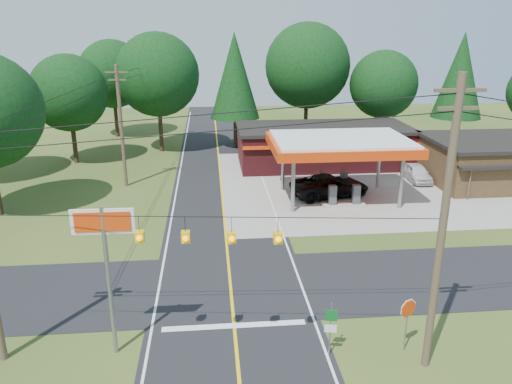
{
  "coord_description": "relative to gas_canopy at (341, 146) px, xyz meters",
  "views": [
    {
      "loc": [
        -0.85,
        -23.06,
        12.98
      ],
      "look_at": [
        2.0,
        7.0,
        2.8
      ],
      "focal_mm": 35.0,
      "sensor_mm": 36.0,
      "label": 1
    }
  ],
  "objects": [
    {
      "name": "lane_center_yellow",
      "position": [
        -9.0,
        -13.0,
        -4.24
      ],
      "size": [
        0.15,
        110.0,
        0.0
      ],
      "primitive_type": "cube",
      "color": "yellow",
      "rests_on": "main_highway"
    },
    {
      "name": "overhead_beacons",
      "position": [
        -10.0,
        -19.0,
        1.95
      ],
      "size": [
        17.04,
        2.04,
        1.03
      ],
      "color": "black",
      "rests_on": "ground"
    },
    {
      "name": "octagonal_stop_sign",
      "position": [
        -2.0,
        -19.01,
        -2.46
      ],
      "size": [
        0.79,
        0.37,
        2.43
      ],
      "color": "gray",
      "rests_on": "ground"
    },
    {
      "name": "suv_car",
      "position": [
        -0.5,
        0.7,
        -3.41
      ],
      "size": [
        7.31,
        7.31,
        1.72
      ],
      "primitive_type": "imported",
      "rotation": [
        0.0,
        0.0,
        1.78
      ],
      "color": "black",
      "rests_on": "ground"
    },
    {
      "name": "convenience_store",
      "position": [
        1.0,
        9.98,
        -2.35
      ],
      "size": [
        16.4,
        7.55,
        3.8
      ],
      "color": "#54181C",
      "rests_on": "ground"
    },
    {
      "name": "utility_pole_near_right",
      "position": [
        -1.5,
        -20.0,
        1.69
      ],
      "size": [
        1.8,
        0.3,
        11.5
      ],
      "color": "#473828",
      "rests_on": "ground"
    },
    {
      "name": "main_highway",
      "position": [
        -9.0,
        -13.0,
        -4.26
      ],
      "size": [
        8.0,
        120.0,
        0.02
      ],
      "primitive_type": "cube",
      "color": "black",
      "rests_on": "ground"
    },
    {
      "name": "big_stop_sign",
      "position": [
        -14.0,
        -18.01,
        0.51
      ],
      "size": [
        2.41,
        0.18,
        6.48
      ],
      "color": "gray",
      "rests_on": "ground"
    },
    {
      "name": "utility_pole_north",
      "position": [
        -15.5,
        22.0,
        0.48
      ],
      "size": [
        0.3,
        0.3,
        9.5
      ],
      "color": "#473828",
      "rests_on": "ground"
    },
    {
      "name": "gas_canopy",
      "position": [
        0.0,
        0.0,
        0.0
      ],
      "size": [
        10.6,
        7.4,
        4.88
      ],
      "color": "gray",
      "rests_on": "ground"
    },
    {
      "name": "route_sign_post",
      "position": [
        -5.2,
        -19.02,
        -2.81
      ],
      "size": [
        0.49,
        0.14,
        2.44
      ],
      "color": "gray",
      "rests_on": "ground"
    },
    {
      "name": "ground",
      "position": [
        -9.0,
        -13.0,
        -4.27
      ],
      "size": [
        120.0,
        120.0,
        0.0
      ],
      "primitive_type": "plane",
      "color": "#324A1A",
      "rests_on": "ground"
    },
    {
      "name": "treeline_backdrop",
      "position": [
        -8.18,
        11.01,
        3.22
      ],
      "size": [
        70.27,
        51.59,
        13.3
      ],
      "color": "#332316",
      "rests_on": "ground"
    },
    {
      "name": "cross_road",
      "position": [
        -9.0,
        -13.0,
        -4.25
      ],
      "size": [
        70.0,
        7.0,
        0.02
      ],
      "primitive_type": "cube",
      "color": "black",
      "rests_on": "ground"
    },
    {
      "name": "utility_pole_far_left",
      "position": [
        -17.0,
        5.0,
        0.93
      ],
      "size": [
        1.8,
        0.3,
        10.0
      ],
      "color": "#473828",
      "rests_on": "ground"
    },
    {
      "name": "sedan_car",
      "position": [
        8.0,
        4.0,
        -3.54
      ],
      "size": [
        4.46,
        4.46,
        1.45
      ],
      "primitive_type": "imported",
      "rotation": [
        0.0,
        0.0,
        -0.05
      ],
      "color": "silver",
      "rests_on": "ground"
    }
  ]
}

